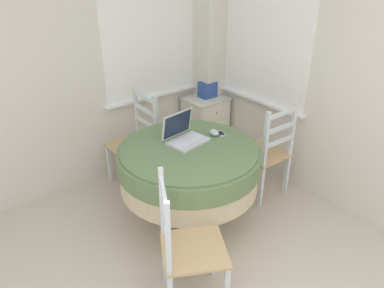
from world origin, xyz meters
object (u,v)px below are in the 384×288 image
object	(u,v)px
laptop	(184,135)
dining_chair_near_right_window	(266,153)
corner_cabinet	(205,124)
cell_phone	(221,134)
computer_mouse	(214,133)
dining_chair_near_back_window	(136,143)
dining_chair_camera_near	(187,248)
storage_box	(208,89)
round_dining_table	(189,165)

from	to	relation	value
laptop	dining_chair_near_right_window	bearing A→B (deg)	-16.79
corner_cabinet	cell_phone	bearing A→B (deg)	-123.34
computer_mouse	laptop	bearing A→B (deg)	164.09
dining_chair_near_back_window	dining_chair_camera_near	world-z (taller)	same
dining_chair_near_back_window	dining_chair_camera_near	distance (m)	1.60
dining_chair_near_back_window	dining_chair_camera_near	size ratio (longest dim) A/B	1.00
laptop	cell_phone	world-z (taller)	laptop
corner_cabinet	dining_chair_near_right_window	bearing A→B (deg)	-97.76
cell_phone	dining_chair_camera_near	distance (m)	1.18
cell_phone	dining_chair_near_right_window	xyz separation A→B (m)	(0.47, -0.15, -0.29)
computer_mouse	storage_box	distance (m)	1.16
cell_phone	storage_box	distance (m)	1.14
round_dining_table	dining_chair_near_back_window	world-z (taller)	dining_chair_near_back_window
cell_phone	corner_cabinet	world-z (taller)	cell_phone
cell_phone	dining_chair_near_back_window	size ratio (longest dim) A/B	0.12
round_dining_table	dining_chair_near_back_window	size ratio (longest dim) A/B	1.22
laptop	storage_box	world-z (taller)	laptop
round_dining_table	dining_chair_camera_near	distance (m)	0.86
round_dining_table	cell_phone	distance (m)	0.41
dining_chair_camera_near	laptop	bearing A→B (deg)	53.60
laptop	dining_chair_camera_near	size ratio (longest dim) A/B	0.38
storage_box	computer_mouse	bearing A→B (deg)	-127.40
storage_box	dining_chair_near_right_window	bearing A→B (deg)	-99.34
laptop	storage_box	bearing A→B (deg)	41.01
laptop	cell_phone	distance (m)	0.35
laptop	dining_chair_near_back_window	xyz separation A→B (m)	(-0.07, 0.72, -0.34)
round_dining_table	dining_chair_near_back_window	distance (m)	0.85
cell_phone	dining_chair_near_right_window	bearing A→B (deg)	-17.26
laptop	dining_chair_near_right_window	xyz separation A→B (m)	(0.80, -0.24, -0.34)
computer_mouse	dining_chair_near_right_window	world-z (taller)	dining_chair_near_right_window
dining_chair_near_back_window	laptop	bearing A→B (deg)	-84.24
computer_mouse	corner_cabinet	xyz separation A→B (m)	(0.68, 0.92, -0.44)
corner_cabinet	storage_box	bearing A→B (deg)	14.29
dining_chair_near_back_window	round_dining_table	bearing A→B (deg)	-88.29
round_dining_table	storage_box	bearing A→B (deg)	43.55
round_dining_table	cell_phone	size ratio (longest dim) A/B	9.82
computer_mouse	dining_chair_near_right_window	bearing A→B (deg)	-17.24
round_dining_table	dining_chair_camera_near	world-z (taller)	dining_chair_camera_near
round_dining_table	computer_mouse	world-z (taller)	computer_mouse
round_dining_table	dining_chair_near_right_window	xyz separation A→B (m)	(0.84, -0.12, -0.13)
round_dining_table	laptop	distance (m)	0.25
cell_phone	storage_box	bearing A→B (deg)	55.56
round_dining_table	dining_chair_camera_near	size ratio (longest dim) A/B	1.22
round_dining_table	corner_cabinet	size ratio (longest dim) A/B	1.77
cell_phone	corner_cabinet	xyz separation A→B (m)	(0.62, 0.94, -0.41)
cell_phone	dining_chair_near_back_window	world-z (taller)	dining_chair_near_back_window
laptop	dining_chair_near_right_window	size ratio (longest dim) A/B	0.38
dining_chair_near_back_window	corner_cabinet	xyz separation A→B (m)	(1.02, 0.12, -0.12)
dining_chair_near_back_window	storage_box	bearing A→B (deg)	6.96
cell_phone	dining_chair_near_back_window	distance (m)	0.96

